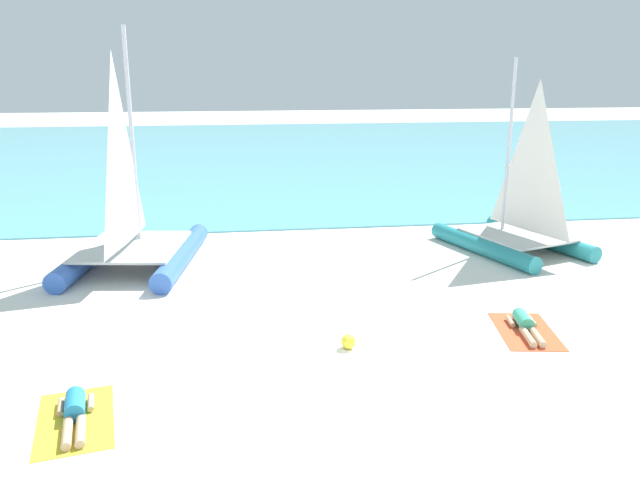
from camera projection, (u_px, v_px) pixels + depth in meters
The scene contains 9 objects.
ground_plane at pixel (297, 232), 20.33m from camera, with size 120.00×120.00×0.00m, color white.
ocean_water at pixel (265, 152), 39.66m from camera, with size 120.00×40.00×0.05m, color #5BB2C1.
sailboat_teal at pixel (516, 224), 18.04m from camera, with size 3.84×4.79×5.43m.
sailboat_blue at pixel (133, 233), 16.58m from camera, with size 3.67×5.13×6.19m.
towel_left at pixel (76, 420), 9.46m from camera, with size 1.10×1.90×0.01m, color yellow.
sunbather_left at pixel (75, 410), 9.49m from camera, with size 0.69×1.56×0.30m.
towel_right at pixel (526, 331), 12.66m from camera, with size 1.10×1.90×0.01m, color #EA5933.
sunbather_right at pixel (525, 324), 12.69m from camera, with size 0.66×1.57×0.30m.
beach_ball at pixel (348, 342), 11.86m from camera, with size 0.28×0.28×0.28m, color yellow.
Camera 1 is at (-1.96, -9.59, 5.14)m, focal length 35.17 mm.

